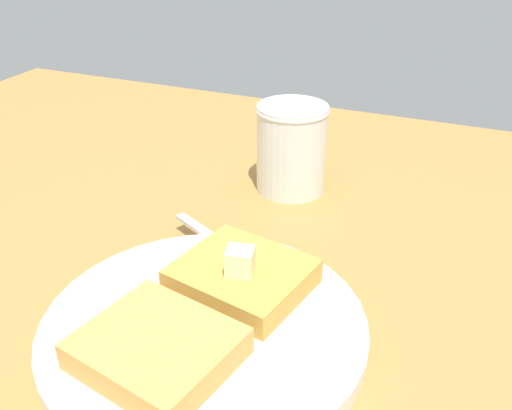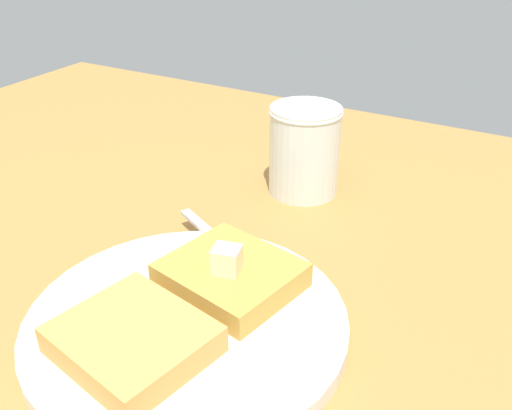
{
  "view_description": "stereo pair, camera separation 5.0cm",
  "coord_description": "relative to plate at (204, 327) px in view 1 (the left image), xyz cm",
  "views": [
    {
      "loc": [
        25.49,
        22.51,
        31.56
      ],
      "look_at": [
        -15.18,
        5.55,
        7.0
      ],
      "focal_mm": 40.0,
      "sensor_mm": 36.0,
      "label": 1
    },
    {
      "loc": [
        23.28,
        27.04,
        31.56
      ],
      "look_at": [
        -15.18,
        5.55,
        7.0
      ],
      "focal_mm": 40.0,
      "sensor_mm": 36.0,
      "label": 2
    }
  ],
  "objects": [
    {
      "name": "fork",
      "position": [
        -8.36,
        -0.93,
        0.81
      ],
      "size": [
        8.5,
        14.93,
        0.36
      ],
      "color": "silver",
      "rests_on": "plate"
    },
    {
      "name": "syrup_jar",
      "position": [
        -24.93,
        -2.19,
        3.55
      ],
      "size": [
        7.67,
        7.67,
        9.52
      ],
      "color": "#331305",
      "rests_on": "table_surface"
    },
    {
      "name": "plate",
      "position": [
        0.0,
        0.0,
        0.0
      ],
      "size": [
        23.85,
        23.85,
        1.49
      ],
      "color": "silver",
      "rests_on": "table_surface"
    },
    {
      "name": "toast_slice_left",
      "position": [
        -4.72,
        0.98,
        1.66
      ],
      "size": [
        10.29,
        11.13,
        2.08
      ],
      "primitive_type": "cube",
      "rotation": [
        0.0,
        0.0,
        -0.2
      ],
      "color": "gold",
      "rests_on": "plate"
    },
    {
      "name": "table_surface",
      "position": [
        2.71,
        -6.65,
        -2.12
      ],
      "size": [
        109.91,
        109.91,
        2.5
      ],
      "primitive_type": "cube",
      "color": "#AD7C3E",
      "rests_on": "ground"
    },
    {
      "name": "toast_slice_middle",
      "position": [
        4.72,
        -0.98,
        1.66
      ],
      "size": [
        10.29,
        11.13,
        2.08
      ],
      "primitive_type": "cube",
      "rotation": [
        0.0,
        0.0,
        -0.2
      ],
      "color": "#D8A04E",
      "rests_on": "plate"
    },
    {
      "name": "butter_pat_primary",
      "position": [
        -3.82,
        1.21,
        3.74
      ],
      "size": [
        2.3,
        2.46,
        2.08
      ],
      "primitive_type": "cube",
      "rotation": [
        0.0,
        0.0,
        1.8
      ],
      "color": "beige",
      "rests_on": "toast_slice_left"
    }
  ]
}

